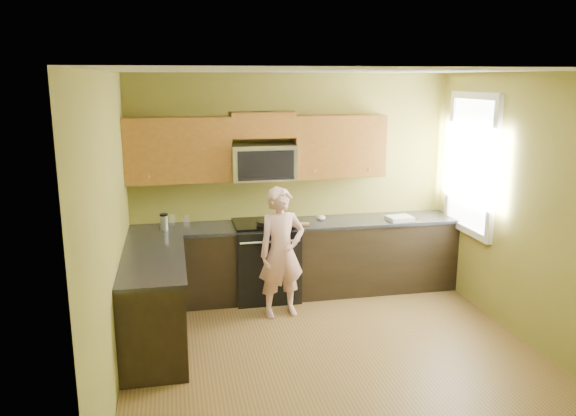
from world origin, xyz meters
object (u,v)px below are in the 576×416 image
object	(u,v)px
woman	(282,253)
butter_tub	(292,224)
travel_mug	(165,231)
stove	(266,260)
microwave	(263,179)
frying_pan	(267,225)

from	to	relation	value
woman	butter_tub	bearing A→B (deg)	55.59
woman	travel_mug	size ratio (longest dim) A/B	7.41
stove	travel_mug	world-z (taller)	travel_mug
stove	butter_tub	xyz separation A→B (m)	(0.32, -0.04, 0.45)
stove	butter_tub	world-z (taller)	butter_tub
butter_tub	travel_mug	distance (m)	1.51
stove	microwave	xyz separation A→B (m)	(0.00, 0.12, 0.97)
frying_pan	travel_mug	distance (m)	1.18
stove	butter_tub	bearing A→B (deg)	-7.85
stove	microwave	distance (m)	0.98
stove	travel_mug	size ratio (longest dim) A/B	4.77
stove	travel_mug	bearing A→B (deg)	-178.16
frying_pan	woman	bearing A→B (deg)	-66.53
stove	butter_tub	distance (m)	0.55
microwave	woman	distance (m)	1.00
microwave	frying_pan	distance (m)	0.57
frying_pan	travel_mug	size ratio (longest dim) A/B	2.17
microwave	travel_mug	distance (m)	1.31
microwave	frying_pan	size ratio (longest dim) A/B	1.76
frying_pan	travel_mug	xyz separation A→B (m)	(-1.18, 0.11, -0.03)
microwave	frying_pan	xyz separation A→B (m)	(-0.01, -0.27, -0.50)
stove	woman	world-z (taller)	woman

